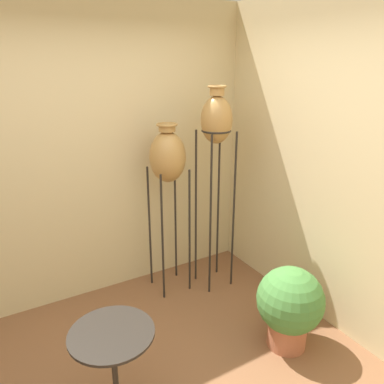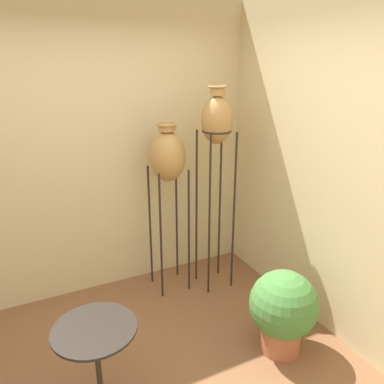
{
  "view_description": "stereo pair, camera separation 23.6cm",
  "coord_description": "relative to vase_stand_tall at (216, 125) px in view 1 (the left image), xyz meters",
  "views": [
    {
      "loc": [
        -0.76,
        -1.61,
        2.17
      ],
      "look_at": [
        0.91,
        1.25,
        1.0
      ],
      "focal_mm": 35.0,
      "sensor_mm": 36.0,
      "label": 1
    },
    {
      "loc": [
        -0.55,
        -1.72,
        2.17
      ],
      "look_at": [
        0.91,
        1.25,
        1.0
      ],
      "focal_mm": 35.0,
      "sensor_mm": 36.0,
      "label": 2
    }
  ],
  "objects": [
    {
      "name": "vase_stand_medium",
      "position": [
        -0.42,
        0.15,
        -0.29
      ],
      "size": [
        0.33,
        0.33,
        1.65
      ],
      "color": "#28231E",
      "rests_on": "ground_plane"
    },
    {
      "name": "vase_stand_tall",
      "position": [
        0.0,
        0.0,
        0.0
      ],
      "size": [
        0.28,
        0.28,
        1.96
      ],
      "color": "#28231E",
      "rests_on": "ground_plane"
    },
    {
      "name": "potted_plant",
      "position": [
        0.01,
        -1.06,
        -1.24
      ],
      "size": [
        0.52,
        0.52,
        0.68
      ],
      "color": "#B26647",
      "rests_on": "ground_plane"
    },
    {
      "name": "wall_back",
      "position": [
        -1.12,
        0.49,
        -0.27
      ],
      "size": [
        7.27,
        0.06,
        2.7
      ],
      "color": "beige",
      "rests_on": "ground_plane"
    },
    {
      "name": "wall_right",
      "position": [
        0.55,
        -1.17,
        -0.27
      ],
      "size": [
        0.06,
        7.27,
        2.7
      ],
      "color": "beige",
      "rests_on": "ground_plane"
    },
    {
      "name": "side_table",
      "position": [
        -1.39,
        -1.02,
        -1.12
      ],
      "size": [
        0.5,
        0.5,
        0.68
      ],
      "color": "#28231E",
      "rests_on": "ground_plane"
    }
  ]
}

